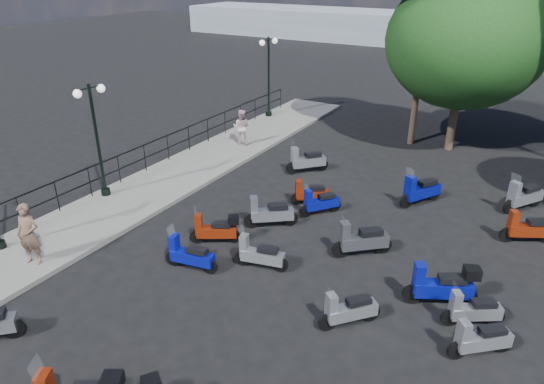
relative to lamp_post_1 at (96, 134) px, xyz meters
The scene contains 24 objects.
ground 8.23m from the lamp_post_1, 18.19° to the right, with size 120.00×120.00×0.00m, color black.
sidewalk 2.62m from the lamp_post_1, 29.60° to the left, with size 3.00×30.00×0.15m, color slate.
railing 1.62m from the lamp_post_1, 133.99° to the left, with size 0.04×26.04×1.10m.
lamp_post_1 is the anchor object (origin of this frame).
lamp_post_2 11.57m from the lamp_post_1, 90.34° to the left, with size 0.50×1.21×4.17m.
woman 4.64m from the lamp_post_1, 67.54° to the right, with size 0.66×0.43×1.80m, color brown.
pedestrian_far 7.27m from the lamp_post_1, 80.21° to the left, with size 0.79×0.61×1.62m, color beige.
scooter_3 6.18m from the lamp_post_1, 19.68° to the right, with size 1.58×0.56×1.27m.
scooter_4 5.66m from the lamp_post_1, ahead, with size 1.39×0.95×1.23m.
scooter_5 8.03m from the lamp_post_1, 48.66° to the left, with size 1.29×1.39×1.42m.
scooter_9 7.48m from the lamp_post_1, ahead, with size 1.55×0.61×1.25m.
scooter_10 6.59m from the lamp_post_1, 11.24° to the left, with size 1.44×1.15×1.39m.
scooter_11 7.65m from the lamp_post_1, 27.01° to the left, with size 1.27×0.95×1.19m.
scooter_14 10.54m from the lamp_post_1, 10.60° to the right, with size 1.11×1.24×1.25m.
scooter_15 9.58m from the lamp_post_1, ahead, with size 1.43×1.28×1.44m.
scooter_16 7.98m from the lamp_post_1, 21.54° to the left, with size 1.02×1.28×1.23m.
scooter_17 11.39m from the lamp_post_1, 28.25° to the left, with size 1.08×1.67×1.48m.
scooter_21 13.21m from the lamp_post_1, ahead, with size 1.23×1.10×1.24m.
scooter_22 12.82m from the lamp_post_1, ahead, with size 1.33×0.92×1.21m.
scooter_23 14.78m from the lamp_post_1, 27.05° to the left, with size 1.12×1.60×1.46m.
scooter_27 12.00m from the lamp_post_1, ahead, with size 1.70×1.04×1.46m.
scooter_29 14.28m from the lamp_post_1, 18.14° to the left, with size 1.53×0.98×1.34m.
broadleaf_tree 15.19m from the lamp_post_1, 50.59° to the left, with size 6.64×6.64×7.62m.
distant_hills 43.21m from the lamp_post_1, 80.05° to the left, with size 70.00×8.00×3.00m, color gray.
Camera 1 is at (5.75, -8.09, 7.75)m, focal length 32.00 mm.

